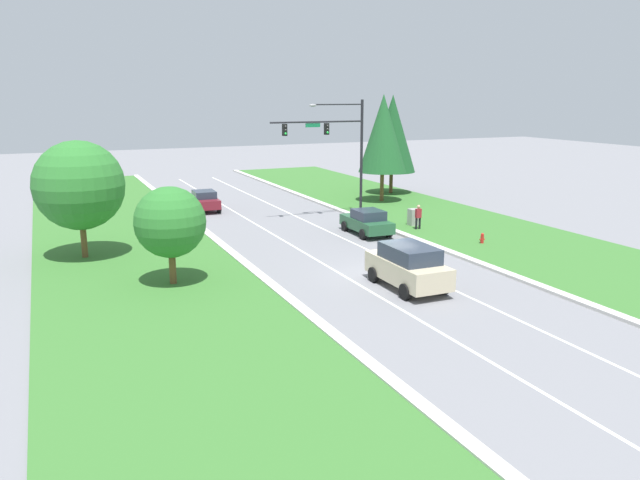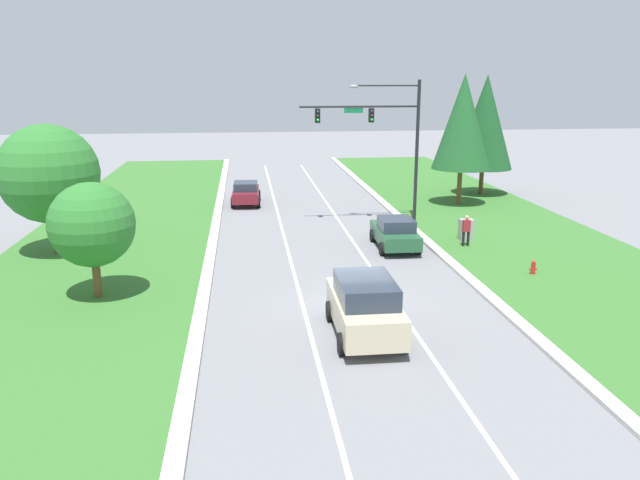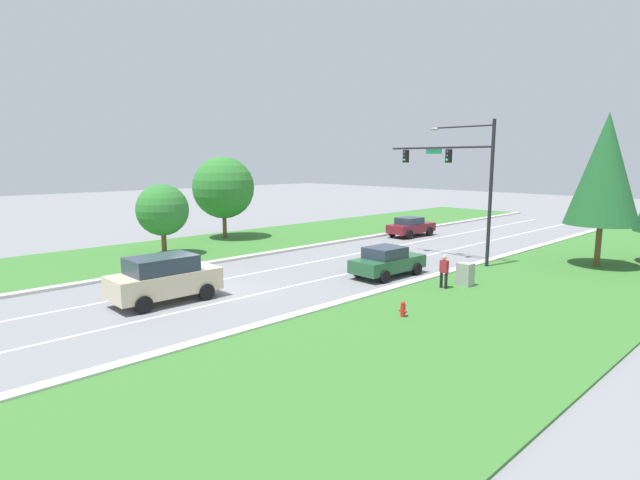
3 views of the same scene
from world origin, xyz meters
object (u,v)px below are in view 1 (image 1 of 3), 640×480
(utility_cabinet, at_px, (414,218))
(conifer_near_right_tree, at_px, (392,134))
(oak_near_left_tree, at_px, (170,222))
(conifer_far_right_tree, at_px, (383,134))
(champagne_suv, at_px, (408,266))
(forest_sedan, at_px, (367,222))
(burgundy_sedan, at_px, (204,200))
(pedestrian, at_px, (418,216))
(oak_far_left_tree, at_px, (79,185))
(fire_hydrant, at_px, (482,239))
(traffic_signal_mast, at_px, (338,141))

(utility_cabinet, bearing_deg, conifer_near_right_tree, 65.88)
(conifer_near_right_tree, height_order, oak_near_left_tree, conifer_near_right_tree)
(conifer_far_right_tree, bearing_deg, conifer_near_right_tree, 50.01)
(champagne_suv, height_order, conifer_far_right_tree, conifer_far_right_tree)
(conifer_near_right_tree, distance_m, oak_near_left_tree, 30.84)
(oak_near_left_tree, bearing_deg, utility_cabinet, 21.28)
(forest_sedan, relative_size, oak_near_left_tree, 0.94)
(champagne_suv, height_order, oak_near_left_tree, oak_near_left_tree)
(forest_sedan, xyz_separation_m, champagne_suv, (-3.69, -10.86, 0.25))
(forest_sedan, distance_m, burgundy_sedan, 14.56)
(conifer_far_right_tree, bearing_deg, oak_near_left_tree, -141.30)
(forest_sedan, xyz_separation_m, pedestrian, (3.66, -0.29, 0.12))
(conifer_near_right_tree, bearing_deg, pedestrian, -113.78)
(champagne_suv, height_order, oak_far_left_tree, oak_far_left_tree)
(fire_hydrant, xyz_separation_m, oak_near_left_tree, (-18.45, -0.67, 2.66))
(conifer_near_right_tree, bearing_deg, oak_far_left_tree, -154.06)
(traffic_signal_mast, relative_size, pedestrian, 4.97)
(fire_hydrant, height_order, conifer_far_right_tree, conifer_far_right_tree)
(oak_near_left_tree, bearing_deg, fire_hydrant, 2.09)
(utility_cabinet, bearing_deg, traffic_signal_mast, 124.41)
(forest_sedan, height_order, oak_far_left_tree, oak_far_left_tree)
(forest_sedan, distance_m, pedestrian, 3.67)
(forest_sedan, relative_size, pedestrian, 2.59)
(champagne_suv, height_order, conifer_near_right_tree, conifer_near_right_tree)
(utility_cabinet, xyz_separation_m, pedestrian, (-0.44, -1.21, 0.34))
(conifer_near_right_tree, relative_size, conifer_far_right_tree, 0.99)
(forest_sedan, distance_m, conifer_near_right_tree, 17.75)
(oak_near_left_tree, distance_m, conifer_far_right_tree, 26.41)
(burgundy_sedan, distance_m, oak_far_left_tree, 15.26)
(conifer_near_right_tree, bearing_deg, champagne_suv, -118.76)
(fire_hydrant, distance_m, oak_near_left_tree, 18.65)
(fire_hydrant, distance_m, conifer_far_right_tree, 16.75)
(champagne_suv, distance_m, burgundy_sedan, 23.65)
(utility_cabinet, height_order, oak_far_left_tree, oak_far_left_tree)
(oak_near_left_tree, bearing_deg, conifer_far_right_tree, 38.70)
(pedestrian, xyz_separation_m, conifer_far_right_tree, (3.37, 10.79, 4.70))
(burgundy_sedan, bearing_deg, fire_hydrant, -52.72)
(utility_cabinet, relative_size, conifer_far_right_tree, 0.14)
(champagne_suv, bearing_deg, conifer_near_right_tree, 61.64)
(forest_sedan, bearing_deg, conifer_far_right_tree, 57.75)
(pedestrian, bearing_deg, fire_hydrant, 104.54)
(pedestrian, relative_size, oak_far_left_tree, 0.26)
(forest_sedan, distance_m, oak_near_left_tree, 14.89)
(oak_near_left_tree, height_order, conifer_far_right_tree, conifer_far_right_tree)
(conifer_near_right_tree, distance_m, oak_far_left_tree, 29.91)
(pedestrian, distance_m, fire_hydrant, 5.17)
(traffic_signal_mast, distance_m, champagne_suv, 17.87)
(traffic_signal_mast, relative_size, champagne_suv, 1.80)
(forest_sedan, distance_m, utility_cabinet, 4.21)
(champagne_suv, bearing_deg, utility_cabinet, 56.93)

